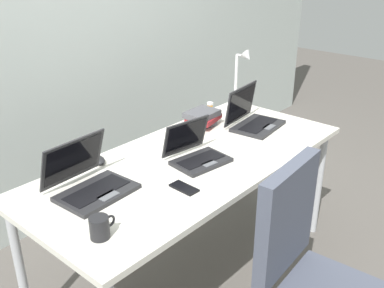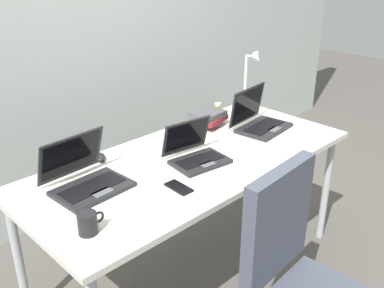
% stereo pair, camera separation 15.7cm
% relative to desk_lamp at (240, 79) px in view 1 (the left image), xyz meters
% --- Properties ---
extents(ground_plane, '(12.00, 12.00, 0.00)m').
position_rel_desk_lamp_xyz_m(ground_plane, '(-0.80, -0.28, -0.94)').
color(ground_plane, '#56514C').
extents(wall_back, '(6.00, 0.13, 2.60)m').
position_rel_desk_lamp_xyz_m(wall_back, '(-0.80, 0.82, 0.36)').
color(wall_back, '#B2BCB7').
rests_on(wall_back, ground_plane).
extents(desk, '(1.80, 0.80, 0.74)m').
position_rel_desk_lamp_xyz_m(desk, '(-0.80, -0.28, -0.25)').
color(desk, silver).
rests_on(desk, ground_plane).
extents(desk_lamp, '(0.12, 0.18, 0.40)m').
position_rel_desk_lamp_xyz_m(desk_lamp, '(0.00, 0.00, 0.00)').
color(desk_lamp, white).
rests_on(desk_lamp, desk).
extents(laptop_mid_desk, '(0.31, 0.28, 0.20)m').
position_rel_desk_lamp_xyz_m(laptop_mid_desk, '(-0.81, -0.31, -0.16)').
color(laptop_mid_desk, '#232326').
rests_on(laptop_mid_desk, desk).
extents(laptop_front_left, '(0.35, 0.29, 0.24)m').
position_rel_desk_lamp_xyz_m(laptop_front_left, '(-0.23, -0.26, -0.15)').
color(laptop_front_left, '#232326').
rests_on(laptop_front_left, desk).
extents(laptop_far_corner, '(0.35, 0.32, 0.24)m').
position_rel_desk_lamp_xyz_m(laptop_far_corner, '(-1.36, -0.16, -0.15)').
color(laptop_far_corner, '#232326').
rests_on(laptop_far_corner, desk).
extents(computer_mouse, '(0.09, 0.11, 0.03)m').
position_rel_desk_lamp_xyz_m(computer_mouse, '(-1.15, 0.04, -0.18)').
color(computer_mouse, black).
rests_on(computer_mouse, desk).
extents(cell_phone, '(0.07, 0.14, 0.01)m').
position_rel_desk_lamp_xyz_m(cell_phone, '(-1.06, -0.46, -0.19)').
color(cell_phone, black).
rests_on(cell_phone, desk).
extents(pill_bottle, '(0.04, 0.04, 0.08)m').
position_rel_desk_lamp_xyz_m(pill_bottle, '(-0.23, 0.07, -0.16)').
color(pill_bottle, gold).
rests_on(pill_bottle, desk).
extents(book_stack, '(0.23, 0.19, 0.10)m').
position_rel_desk_lamp_xyz_m(book_stack, '(-0.42, -0.03, -0.15)').
color(book_stack, '#4C4C51').
rests_on(book_stack, desk).
extents(coffee_mug, '(0.11, 0.08, 0.09)m').
position_rel_desk_lamp_xyz_m(coffee_mug, '(-1.54, -0.47, -0.15)').
color(coffee_mug, black).
rests_on(coffee_mug, desk).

